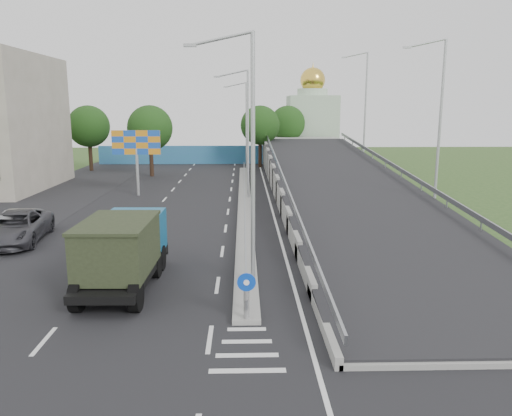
{
  "coord_description": "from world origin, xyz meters",
  "views": [
    {
      "loc": [
        -0.08,
        -13.95,
        7.38
      ],
      "look_at": [
        0.57,
        11.6,
        2.2
      ],
      "focal_mm": 35.0,
      "sensor_mm": 36.0,
      "label": 1
    }
  ],
  "objects_px": {
    "lamp_post_far": "(245,121)",
    "parked_car_b": "(18,224)",
    "church": "(312,122)",
    "dump_truck": "(124,248)",
    "sign_bollard": "(246,296)",
    "billboard": "(136,146)",
    "lamp_post_mid": "(246,127)",
    "parked_car_c": "(16,228)",
    "lamp_post_near": "(248,147)"
  },
  "relations": [
    {
      "from": "sign_bollard",
      "to": "lamp_post_mid",
      "type": "bearing_deg",
      "value": 89.74
    },
    {
      "from": "lamp_post_near",
      "to": "church",
      "type": "height_order",
      "value": "church"
    },
    {
      "from": "lamp_post_near",
      "to": "billboard",
      "type": "bearing_deg",
      "value": 112.49
    },
    {
      "from": "church",
      "to": "dump_truck",
      "type": "xyz_separation_m",
      "value": [
        -15.05,
        -53.94,
        -3.64
      ]
    },
    {
      "from": "sign_bollard",
      "to": "parked_car_c",
      "type": "xyz_separation_m",
      "value": [
        -12.68,
        10.98,
        -0.18
      ]
    },
    {
      "from": "parked_car_b",
      "to": "parked_car_c",
      "type": "xyz_separation_m",
      "value": [
        0.46,
        -1.32,
        0.1
      ]
    },
    {
      "from": "lamp_post_mid",
      "to": "dump_truck",
      "type": "distance_m",
      "value": 21.01
    },
    {
      "from": "lamp_post_near",
      "to": "lamp_post_mid",
      "type": "relative_size",
      "value": 1.0
    },
    {
      "from": "sign_bollard",
      "to": "lamp_post_near",
      "type": "xyz_separation_m",
      "value": [
        0.11,
        3.83,
        4.77
      ]
    },
    {
      "from": "parked_car_b",
      "to": "church",
      "type": "bearing_deg",
      "value": 66.03
    },
    {
      "from": "sign_bollard",
      "to": "church",
      "type": "distance_m",
      "value": 58.84
    },
    {
      "from": "sign_bollard",
      "to": "billboard",
      "type": "distance_m",
      "value": 27.53
    },
    {
      "from": "lamp_post_far",
      "to": "parked_car_b",
      "type": "distance_m",
      "value": 34.57
    },
    {
      "from": "lamp_post_near",
      "to": "parked_car_c",
      "type": "distance_m",
      "value": 15.47
    },
    {
      "from": "lamp_post_near",
      "to": "parked_car_c",
      "type": "xyz_separation_m",
      "value": [
        -12.79,
        7.16,
        -4.96
      ]
    },
    {
      "from": "church",
      "to": "parked_car_c",
      "type": "height_order",
      "value": "church"
    },
    {
      "from": "church",
      "to": "parked_car_b",
      "type": "xyz_separation_m",
      "value": [
        -23.14,
        -45.53,
        -4.56
      ]
    },
    {
      "from": "sign_bollard",
      "to": "parked_car_c",
      "type": "height_order",
      "value": "sign_bollard"
    },
    {
      "from": "lamp_post_mid",
      "to": "parked_car_b",
      "type": "relative_size",
      "value": 2.2
    },
    {
      "from": "lamp_post_near",
      "to": "dump_truck",
      "type": "distance_m",
      "value": 6.62
    },
    {
      "from": "dump_truck",
      "to": "lamp_post_far",
      "type": "bearing_deg",
      "value": 83.97
    },
    {
      "from": "lamp_post_near",
      "to": "church",
      "type": "relative_size",
      "value": 0.73
    },
    {
      "from": "sign_bollard",
      "to": "parked_car_b",
      "type": "relative_size",
      "value": 0.36
    },
    {
      "from": "dump_truck",
      "to": "parked_car_b",
      "type": "distance_m",
      "value": 11.7
    },
    {
      "from": "lamp_post_far",
      "to": "church",
      "type": "bearing_deg",
      "value": 54.76
    },
    {
      "from": "church",
      "to": "billboard",
      "type": "bearing_deg",
      "value": -120.7
    },
    {
      "from": "dump_truck",
      "to": "parked_car_b",
      "type": "relative_size",
      "value": 1.51
    },
    {
      "from": "lamp_post_mid",
      "to": "lamp_post_near",
      "type": "bearing_deg",
      "value": -90.0
    },
    {
      "from": "lamp_post_mid",
      "to": "lamp_post_far",
      "type": "relative_size",
      "value": 1.0
    },
    {
      "from": "billboard",
      "to": "parked_car_c",
      "type": "distance_m",
      "value": 15.65
    },
    {
      "from": "church",
      "to": "parked_car_c",
      "type": "bearing_deg",
      "value": -115.84
    },
    {
      "from": "church",
      "to": "dump_truck",
      "type": "height_order",
      "value": "church"
    },
    {
      "from": "sign_bollard",
      "to": "billboard",
      "type": "xyz_separation_m",
      "value": [
        -9.0,
        25.83,
        3.15
      ]
    },
    {
      "from": "lamp_post_mid",
      "to": "dump_truck",
      "type": "relative_size",
      "value": 1.46
    },
    {
      "from": "billboard",
      "to": "parked_car_b",
      "type": "bearing_deg",
      "value": -107.01
    },
    {
      "from": "parked_car_b",
      "to": "parked_car_c",
      "type": "relative_size",
      "value": 0.75
    },
    {
      "from": "lamp_post_mid",
      "to": "parked_car_c",
      "type": "height_order",
      "value": "lamp_post_mid"
    },
    {
      "from": "lamp_post_far",
      "to": "dump_truck",
      "type": "height_order",
      "value": "lamp_post_far"
    },
    {
      "from": "lamp_post_mid",
      "to": "billboard",
      "type": "height_order",
      "value": "lamp_post_mid"
    },
    {
      "from": "lamp_post_far",
      "to": "church",
      "type": "height_order",
      "value": "church"
    },
    {
      "from": "lamp_post_mid",
      "to": "lamp_post_far",
      "type": "height_order",
      "value": "same"
    },
    {
      "from": "lamp_post_mid",
      "to": "parked_car_c",
      "type": "bearing_deg",
      "value": -134.88
    },
    {
      "from": "lamp_post_near",
      "to": "lamp_post_mid",
      "type": "xyz_separation_m",
      "value": [
        0.0,
        20.0,
        0.0
      ]
    },
    {
      "from": "church",
      "to": "billboard",
      "type": "relative_size",
      "value": 2.51
    },
    {
      "from": "lamp_post_near",
      "to": "lamp_post_mid",
      "type": "height_order",
      "value": "same"
    },
    {
      "from": "sign_bollard",
      "to": "dump_truck",
      "type": "height_order",
      "value": "dump_truck"
    },
    {
      "from": "lamp_post_near",
      "to": "billboard",
      "type": "height_order",
      "value": "lamp_post_near"
    },
    {
      "from": "sign_bollard",
      "to": "lamp_post_mid",
      "type": "distance_m",
      "value": 24.3
    },
    {
      "from": "sign_bollard",
      "to": "church",
      "type": "xyz_separation_m",
      "value": [
        10.0,
        57.83,
        4.28
      ]
    },
    {
      "from": "sign_bollard",
      "to": "dump_truck",
      "type": "xyz_separation_m",
      "value": [
        -5.05,
        3.89,
        0.63
      ]
    }
  ]
}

